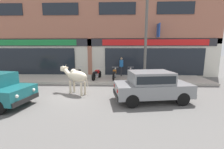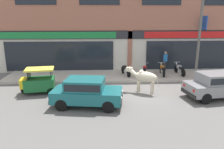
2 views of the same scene
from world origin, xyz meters
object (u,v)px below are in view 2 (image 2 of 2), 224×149
(motorcycle_2, at_px, (162,70))
(motorcycle_3, at_px, (180,70))
(motorcycle_0, at_px, (126,70))
(pedestrian, at_px, (165,59))
(motorcycle_1, at_px, (145,71))
(cow, at_px, (144,77))
(car_1, at_px, (217,84))
(auto_rickshaw, at_px, (38,82))
(utility_pole, at_px, (200,34))
(car_0, at_px, (86,91))

(motorcycle_2, xyz_separation_m, motorcycle_3, (1.37, 0.10, 0.00))
(motorcycle_0, relative_size, pedestrian, 1.11)
(motorcycle_1, relative_size, pedestrian, 1.11)
(motorcycle_0, height_order, motorcycle_2, same)
(cow, distance_m, car_1, 4.07)
(car_1, bearing_deg, auto_rickshaw, 172.54)
(car_1, xyz_separation_m, motorcycle_3, (-0.49, 4.56, -0.26))
(motorcycle_0, height_order, motorcycle_1, same)
(motorcycle_1, relative_size, utility_pole, 0.28)
(auto_rickshaw, distance_m, pedestrian, 10.02)
(motorcycle_0, bearing_deg, motorcycle_2, -2.75)
(car_1, xyz_separation_m, auto_rickshaw, (-10.27, 1.34, -0.15))
(cow, relative_size, car_0, 0.51)
(auto_rickshaw, relative_size, pedestrian, 1.30)
(auto_rickshaw, bearing_deg, car_1, -7.46)
(motorcycle_1, bearing_deg, motorcycle_2, 2.69)
(motorcycle_2, bearing_deg, car_0, -135.62)
(auto_rickshaw, xyz_separation_m, motorcycle_1, (7.04, 3.05, -0.10))
(car_1, xyz_separation_m, motorcycle_1, (-3.23, 4.39, -0.26))
(motorcycle_1, distance_m, motorcycle_2, 1.38)
(car_1, relative_size, utility_pole, 0.59)
(car_0, xyz_separation_m, utility_pole, (7.54, 4.28, 2.54))
(pedestrian, bearing_deg, cow, -119.34)
(car_1, height_order, motorcycle_2, car_1)
(car_0, height_order, utility_pole, utility_pole)
(motorcycle_2, height_order, utility_pole, utility_pole)
(car_0, distance_m, car_1, 7.30)
(cow, xyz_separation_m, car_0, (-3.33, -1.89, -0.19))
(car_1, relative_size, motorcycle_0, 2.12)
(motorcycle_1, relative_size, motorcycle_2, 0.98)
(cow, height_order, auto_rickshaw, cow)
(car_0, bearing_deg, cow, 29.64)
(cow, distance_m, car_0, 3.83)
(car_0, height_order, pedestrian, pedestrian)
(motorcycle_0, distance_m, motorcycle_1, 1.42)
(motorcycle_0, distance_m, pedestrian, 3.60)
(auto_rickshaw, relative_size, motorcycle_2, 1.14)
(cow, xyz_separation_m, pedestrian, (2.64, 4.69, 0.15))
(pedestrian, bearing_deg, car_0, -132.16)
(auto_rickshaw, bearing_deg, car_0, -35.71)
(motorcycle_1, distance_m, pedestrian, 2.45)
(motorcycle_3, distance_m, pedestrian, 1.56)
(car_0, xyz_separation_m, motorcycle_0, (2.62, 5.42, -0.26))
(car_1, relative_size, motorcycle_2, 2.08)
(car_0, relative_size, pedestrian, 2.35)
(cow, xyz_separation_m, motorcycle_2, (2.07, 3.39, -0.45))
(car_1, distance_m, motorcycle_2, 4.83)
(motorcycle_1, xyz_separation_m, motorcycle_2, (1.38, 0.06, 0.00))
(car_0, xyz_separation_m, car_1, (7.25, 0.83, 0.00))
(motorcycle_1, bearing_deg, utility_pole, -14.98)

